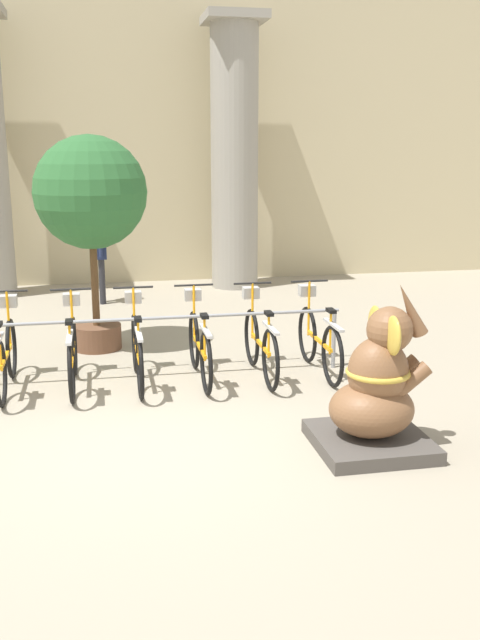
{
  "coord_description": "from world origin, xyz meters",
  "views": [
    {
      "loc": [
        -0.32,
        -6.32,
        2.71
      ],
      "look_at": [
        1.07,
        0.65,
        1.0
      ],
      "focal_mm": 40.0,
      "sensor_mm": 36.0,
      "label": 1
    }
  ],
  "objects_px": {
    "bicycle_6": "(319,339)",
    "person_pedestrian": "(101,248)",
    "bicycle_5": "(260,342)",
    "bicycle_1": "(6,354)",
    "potted_tree": "(91,199)",
    "elephant_statue": "(376,393)",
    "bicycle_3": "(137,348)",
    "bicycle_4": "(199,345)",
    "bicycle_2": "(73,352)"
  },
  "relations": [
    {
      "from": "bicycle_1",
      "to": "bicycle_2",
      "type": "distance_m",
      "value": 0.74
    },
    {
      "from": "bicycle_1",
      "to": "person_pedestrian",
      "type": "bearing_deg",
      "value": 76.33
    },
    {
      "from": "bicycle_1",
      "to": "bicycle_4",
      "type": "bearing_deg",
      "value": -1.16
    },
    {
      "from": "bicycle_2",
      "to": "bicycle_5",
      "type": "xyz_separation_m",
      "value": [
        2.22,
        -0.03,
        0.0
      ]
    },
    {
      "from": "bicycle_5",
      "to": "person_pedestrian",
      "type": "distance_m",
      "value": 5.06
    },
    {
      "from": "elephant_statue",
      "to": "potted_tree",
      "type": "distance_m",
      "value": 4.92
    },
    {
      "from": "potted_tree",
      "to": "person_pedestrian",
      "type": "bearing_deg",
      "value": 87.99
    },
    {
      "from": "bicycle_1",
      "to": "bicycle_3",
      "type": "bearing_deg",
      "value": -1.96
    },
    {
      "from": "bicycle_6",
      "to": "bicycle_3",
      "type": "bearing_deg",
      "value": 179.64
    },
    {
      "from": "bicycle_4",
      "to": "person_pedestrian",
      "type": "bearing_deg",
      "value": 103.22
    },
    {
      "from": "bicycle_4",
      "to": "bicycle_6",
      "type": "relative_size",
      "value": 1.0
    },
    {
      "from": "bicycle_5",
      "to": "bicycle_6",
      "type": "bearing_deg",
      "value": -0.1
    },
    {
      "from": "bicycle_5",
      "to": "potted_tree",
      "type": "height_order",
      "value": "potted_tree"
    },
    {
      "from": "bicycle_4",
      "to": "bicycle_6",
      "type": "xyz_separation_m",
      "value": [
        1.48,
        -0.02,
        0.0
      ]
    },
    {
      "from": "bicycle_1",
      "to": "bicycle_4",
      "type": "distance_m",
      "value": 2.22
    },
    {
      "from": "bicycle_1",
      "to": "potted_tree",
      "type": "xyz_separation_m",
      "value": [
        1.02,
        1.58,
        1.64
      ]
    },
    {
      "from": "bicycle_1",
      "to": "person_pedestrian",
      "type": "relative_size",
      "value": 1.06
    },
    {
      "from": "bicycle_2",
      "to": "bicycle_5",
      "type": "bearing_deg",
      "value": -0.76
    },
    {
      "from": "elephant_statue",
      "to": "bicycle_6",
      "type": "bearing_deg",
      "value": 85.7
    },
    {
      "from": "bicycle_6",
      "to": "potted_tree",
      "type": "bearing_deg",
      "value": 148.5
    },
    {
      "from": "bicycle_3",
      "to": "person_pedestrian",
      "type": "bearing_deg",
      "value": 94.36
    },
    {
      "from": "elephant_statue",
      "to": "potted_tree",
      "type": "bearing_deg",
      "value": 122.43
    },
    {
      "from": "bicycle_4",
      "to": "person_pedestrian",
      "type": "relative_size",
      "value": 1.06
    },
    {
      "from": "elephant_statue",
      "to": "bicycle_1",
      "type": "bearing_deg",
      "value": 146.1
    },
    {
      "from": "bicycle_1",
      "to": "bicycle_6",
      "type": "height_order",
      "value": "same"
    },
    {
      "from": "potted_tree",
      "to": "bicycle_3",
      "type": "bearing_deg",
      "value": -74.14
    },
    {
      "from": "bicycle_2",
      "to": "bicycle_6",
      "type": "relative_size",
      "value": 1.0
    },
    {
      "from": "bicycle_2",
      "to": "bicycle_4",
      "type": "bearing_deg",
      "value": -0.43
    },
    {
      "from": "bicycle_3",
      "to": "elephant_statue",
      "type": "xyz_separation_m",
      "value": [
        2.05,
        -2.32,
        0.11
      ]
    },
    {
      "from": "bicycle_1",
      "to": "potted_tree",
      "type": "relative_size",
      "value": 0.6
    },
    {
      "from": "bicycle_1",
      "to": "person_pedestrian",
      "type": "distance_m",
      "value": 4.79
    },
    {
      "from": "bicycle_2",
      "to": "bicycle_6",
      "type": "xyz_separation_m",
      "value": [
        2.96,
        -0.03,
        0.0
      ]
    },
    {
      "from": "bicycle_1",
      "to": "bicycle_5",
      "type": "relative_size",
      "value": 1.0
    },
    {
      "from": "bicycle_6",
      "to": "person_pedestrian",
      "type": "relative_size",
      "value": 1.06
    },
    {
      "from": "person_pedestrian",
      "to": "elephant_statue",
      "type": "bearing_deg",
      "value": -71.03
    },
    {
      "from": "bicycle_5",
      "to": "bicycle_1",
      "type": "bearing_deg",
      "value": 178.77
    },
    {
      "from": "bicycle_3",
      "to": "potted_tree",
      "type": "xyz_separation_m",
      "value": [
        -0.46,
        1.63,
        1.64
      ]
    },
    {
      "from": "bicycle_6",
      "to": "person_pedestrian",
      "type": "bearing_deg",
      "value": 118.81
    },
    {
      "from": "bicycle_5",
      "to": "person_pedestrian",
      "type": "relative_size",
      "value": 1.06
    },
    {
      "from": "bicycle_6",
      "to": "potted_tree",
      "type": "relative_size",
      "value": 0.6
    },
    {
      "from": "bicycle_5",
      "to": "bicycle_4",
      "type": "bearing_deg",
      "value": 178.59
    },
    {
      "from": "bicycle_1",
      "to": "bicycle_5",
      "type": "height_order",
      "value": "same"
    },
    {
      "from": "bicycle_6",
      "to": "elephant_statue",
      "type": "relative_size",
      "value": 1.11
    },
    {
      "from": "bicycle_3",
      "to": "elephant_statue",
      "type": "relative_size",
      "value": 1.11
    },
    {
      "from": "bicycle_2",
      "to": "bicycle_4",
      "type": "xyz_separation_m",
      "value": [
        1.48,
        -0.01,
        0.0
      ]
    },
    {
      "from": "bicycle_4",
      "to": "bicycle_6",
      "type": "height_order",
      "value": "same"
    },
    {
      "from": "bicycle_3",
      "to": "bicycle_6",
      "type": "height_order",
      "value": "same"
    },
    {
      "from": "bicycle_1",
      "to": "bicycle_2",
      "type": "xyz_separation_m",
      "value": [
        0.74,
        -0.03,
        0.0
      ]
    },
    {
      "from": "bicycle_2",
      "to": "potted_tree",
      "type": "bearing_deg",
      "value": 80.25
    },
    {
      "from": "bicycle_2",
      "to": "bicycle_5",
      "type": "height_order",
      "value": "same"
    }
  ]
}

